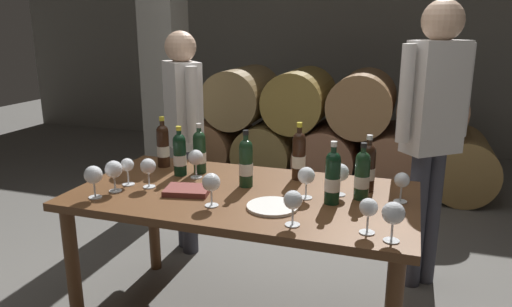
# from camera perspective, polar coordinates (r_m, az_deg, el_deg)

# --- Properties ---
(cellar_back_wall) EXTENTS (10.00, 0.24, 2.80)m
(cellar_back_wall) POSITION_cam_1_polar(r_m,az_deg,el_deg) (6.38, 11.71, 13.29)
(cellar_back_wall) COLOR slate
(cellar_back_wall) RESTS_ON ground_plane
(barrel_stack) EXTENTS (3.12, 0.90, 1.15)m
(barrel_stack) POSITION_cam_1_polar(r_m,az_deg,el_deg) (4.90, 8.88, 2.82)
(barrel_stack) COLOR brown
(barrel_stack) RESTS_ON ground_plane
(stone_pillar) EXTENTS (0.32, 0.32, 2.60)m
(stone_pillar) POSITION_cam_1_polar(r_m,az_deg,el_deg) (4.28, -10.88, 11.21)
(stone_pillar) COLOR slate
(stone_pillar) RESTS_ON ground_plane
(dining_table) EXTENTS (1.70, 0.90, 0.76)m
(dining_table) POSITION_cam_1_polar(r_m,az_deg,el_deg) (2.44, -1.49, -6.64)
(dining_table) COLOR brown
(dining_table) RESTS_ON ground_plane
(wine_bottle_0) EXTENTS (0.07, 0.07, 0.30)m
(wine_bottle_0) POSITION_cam_1_polar(r_m,az_deg,el_deg) (2.85, -11.09, 0.98)
(wine_bottle_0) COLOR black
(wine_bottle_0) RESTS_ON dining_table
(wine_bottle_1) EXTENTS (0.07, 0.07, 0.29)m
(wine_bottle_1) POSITION_cam_1_polar(r_m,az_deg,el_deg) (2.45, 13.28, -1.57)
(wine_bottle_1) COLOR black
(wine_bottle_1) RESTS_ON dining_table
(wine_bottle_2) EXTENTS (0.07, 0.07, 0.30)m
(wine_bottle_2) POSITION_cam_1_polar(r_m,az_deg,el_deg) (2.46, -1.22, -1.07)
(wine_bottle_2) COLOR #19381E
(wine_bottle_2) RESTS_ON dining_table
(wine_bottle_3) EXTENTS (0.07, 0.07, 0.30)m
(wine_bottle_3) POSITION_cam_1_polar(r_m,az_deg,el_deg) (2.25, 9.17, -2.80)
(wine_bottle_3) COLOR black
(wine_bottle_3) RESTS_ON dining_table
(wine_bottle_4) EXTENTS (0.07, 0.07, 0.28)m
(wine_bottle_4) POSITION_cam_1_polar(r_m,az_deg,el_deg) (2.68, -9.14, -0.06)
(wine_bottle_4) COLOR black
(wine_bottle_4) RESTS_ON dining_table
(wine_bottle_5) EXTENTS (0.07, 0.07, 0.28)m
(wine_bottle_5) POSITION_cam_1_polar(r_m,az_deg,el_deg) (2.33, 12.62, -2.50)
(wine_bottle_5) COLOR #19381E
(wine_bottle_5) RESTS_ON dining_table
(wine_bottle_6) EXTENTS (0.07, 0.07, 0.29)m
(wine_bottle_6) POSITION_cam_1_polar(r_m,az_deg,el_deg) (2.70, -6.79, 0.24)
(wine_bottle_6) COLOR #19381E
(wine_bottle_6) RESTS_ON dining_table
(wine_bottle_7) EXTENTS (0.07, 0.07, 0.32)m
(wine_bottle_7) POSITION_cam_1_polar(r_m,az_deg,el_deg) (2.58, 5.16, -0.19)
(wine_bottle_7) COLOR black
(wine_bottle_7) RESTS_ON dining_table
(wine_glass_0) EXTENTS (0.08, 0.08, 0.16)m
(wine_glass_0) POSITION_cam_1_polar(r_m,az_deg,el_deg) (2.30, 6.06, -2.75)
(wine_glass_0) COLOR white
(wine_glass_0) RESTS_ON dining_table
(wine_glass_1) EXTENTS (0.09, 0.09, 0.16)m
(wine_glass_1) POSITION_cam_1_polar(r_m,az_deg,el_deg) (1.91, 16.16, -7.00)
(wine_glass_1) COLOR white
(wine_glass_1) RESTS_ON dining_table
(wine_glass_2) EXTENTS (0.07, 0.07, 0.15)m
(wine_glass_2) POSITION_cam_1_polar(r_m,az_deg,el_deg) (1.96, 13.34, -6.46)
(wine_glass_2) COLOR white
(wine_glass_2) RESTS_ON dining_table
(wine_glass_3) EXTENTS (0.09, 0.09, 0.16)m
(wine_glass_3) POSITION_cam_1_polar(r_m,az_deg,el_deg) (2.20, -5.40, -3.56)
(wine_glass_3) COLOR white
(wine_glass_3) RESTS_ON dining_table
(wine_glass_4) EXTENTS (0.09, 0.09, 0.16)m
(wine_glass_4) POSITION_cam_1_polar(r_m,az_deg,el_deg) (2.49, -16.71, -1.91)
(wine_glass_4) COLOR white
(wine_glass_4) RESTS_ON dining_table
(wine_glass_5) EXTENTS (0.09, 0.09, 0.16)m
(wine_glass_5) POSITION_cam_1_polar(r_m,az_deg,el_deg) (2.37, 10.05, -2.34)
(wine_glass_5) COLOR white
(wine_glass_5) RESTS_ON dining_table
(wine_glass_6) EXTENTS (0.07, 0.07, 0.15)m
(wine_glass_6) POSITION_cam_1_polar(r_m,az_deg,el_deg) (2.57, -15.19, -1.47)
(wine_glass_6) COLOR white
(wine_glass_6) RESTS_ON dining_table
(wine_glass_7) EXTENTS (0.09, 0.09, 0.16)m
(wine_glass_7) POSITION_cam_1_polar(r_m,az_deg,el_deg) (2.43, -18.94, -2.52)
(wine_glass_7) COLOR white
(wine_glass_7) RESTS_ON dining_table
(wine_glass_8) EXTENTS (0.09, 0.09, 0.16)m
(wine_glass_8) POSITION_cam_1_polar(r_m,az_deg,el_deg) (2.62, -7.26, -0.55)
(wine_glass_8) COLOR white
(wine_glass_8) RESTS_ON dining_table
(wine_glass_9) EXTENTS (0.07, 0.07, 0.15)m
(wine_glass_9) POSITION_cam_1_polar(r_m,az_deg,el_deg) (2.34, 17.10, -3.20)
(wine_glass_9) COLOR white
(wine_glass_9) RESTS_ON dining_table
(wine_glass_10) EXTENTS (0.08, 0.08, 0.15)m
(wine_glass_10) POSITION_cam_1_polar(r_m,az_deg,el_deg) (2.51, -12.82, -1.60)
(wine_glass_10) COLOR white
(wine_glass_10) RESTS_ON dining_table
(wine_glass_11) EXTENTS (0.08, 0.08, 0.15)m
(wine_glass_11) POSITION_cam_1_polar(r_m,az_deg,el_deg) (1.99, 4.45, -5.70)
(wine_glass_11) COLOR white
(wine_glass_11) RESTS_ON dining_table
(tasting_notebook) EXTENTS (0.25, 0.20, 0.03)m
(tasting_notebook) POSITION_cam_1_polar(r_m,az_deg,el_deg) (2.41, -8.21, -4.39)
(tasting_notebook) COLOR brown
(tasting_notebook) RESTS_ON dining_table
(serving_plate) EXTENTS (0.24, 0.24, 0.01)m
(serving_plate) POSITION_cam_1_polar(r_m,az_deg,el_deg) (2.20, 2.00, -6.39)
(serving_plate) COLOR white
(serving_plate) RESTS_ON dining_table
(sommelier_presenting) EXTENTS (0.40, 0.35, 1.72)m
(sommelier_presenting) POSITION_cam_1_polar(r_m,az_deg,el_deg) (2.93, 20.47, 3.75)
(sommelier_presenting) COLOR #383842
(sommelier_presenting) RESTS_ON ground_plane
(taster_seated_left) EXTENTS (0.37, 0.38, 1.54)m
(taster_seated_left) POSITION_cam_1_polar(r_m,az_deg,el_deg) (3.27, -8.68, 3.47)
(taster_seated_left) COLOR #383842
(taster_seated_left) RESTS_ON ground_plane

